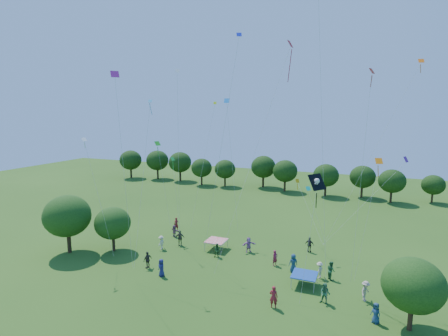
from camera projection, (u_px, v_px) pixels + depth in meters
near_tree_west at (67, 216)px, 38.69m from camera, size 5.13×5.13×6.58m
near_tree_north at (113, 223)px, 39.29m from camera, size 4.01×4.01×5.10m
near_tree_east at (413, 285)px, 24.80m from camera, size 4.30×4.30×5.42m
treeline at (296, 171)px, 68.85m from camera, size 88.01×8.77×6.77m
tent_red_stripe at (216, 241)px, 40.08m from camera, size 2.20×2.20×1.10m
tent_blue at (304, 275)px, 31.66m from camera, size 2.20×2.20×1.10m
crowd_person_0 at (376, 313)px, 26.05m from camera, size 0.87×0.83×1.59m
crowd_person_1 at (274, 297)px, 28.10m from camera, size 0.75×0.54×1.85m
crowd_person_2 at (331, 270)px, 32.91m from camera, size 0.84×0.99×1.77m
crowd_person_3 at (320, 270)px, 33.15m from camera, size 0.80×1.14×1.60m
crowd_person_4 at (180, 238)px, 41.30m from camera, size 1.18×0.88×1.84m
crowd_person_5 at (249, 245)px, 39.34m from camera, size 1.62×1.44×1.72m
crowd_person_6 at (161, 268)px, 33.54m from camera, size 0.96×0.81×1.71m
crowd_person_7 at (275, 258)px, 35.85m from camera, size 0.69×0.72×1.64m
crowd_person_8 at (325, 294)px, 28.68m from camera, size 0.93×0.61×1.76m
crowd_person_9 at (161, 243)px, 40.15m from camera, size 0.49×1.06×1.61m
crowd_person_10 at (310, 245)px, 39.33m from camera, size 1.08×0.61×1.74m
crowd_person_11 at (174, 231)px, 44.24m from camera, size 1.52×1.04×1.53m
crowd_person_12 at (293, 263)px, 34.43m from camera, size 1.03×0.91×1.84m
crowd_person_13 at (176, 224)px, 46.54m from camera, size 0.71×0.52×1.74m
crowd_person_14 at (217, 250)px, 37.95m from camera, size 0.86×0.74×1.54m
crowd_person_15 at (365, 291)px, 29.08m from camera, size 0.91×1.25×1.75m
crowd_person_16 at (148, 260)px, 35.29m from camera, size 0.72×1.10×1.73m
pirate_kite at (317, 183)px, 25.52m from camera, size 1.45×1.72×9.82m
red_high_kite at (279, 83)px, 32.38m from camera, size 5.09×7.19×20.96m
small_kite_0 at (395, 110)px, 36.04m from camera, size 8.70×4.25×19.71m
small_kite_1 at (375, 181)px, 29.13m from camera, size 1.68×1.42×10.56m
small_kite_2 at (321, 97)px, 26.30m from camera, size 2.08×2.59×23.50m
small_kite_3 at (159, 154)px, 44.05m from camera, size 2.31×1.00×10.70m
small_kite_4 at (229, 127)px, 41.57m from camera, size 2.22×1.13×15.95m
small_kite_5 at (393, 174)px, 37.08m from camera, size 8.01×3.78×9.70m
small_kite_6 at (178, 126)px, 38.62m from camera, size 0.66×0.71×18.93m
small_kite_7 at (311, 197)px, 37.83m from camera, size 2.49×0.59×6.35m
small_kite_8 at (367, 123)px, 28.07m from camera, size 0.86×1.10×17.77m
small_kite_9 at (301, 191)px, 41.88m from camera, size 3.99×4.45×6.29m
small_kite_10 at (207, 143)px, 43.82m from camera, size 2.16×3.61×15.64m
small_kite_11 at (174, 175)px, 39.18m from camera, size 0.58×1.02×9.38m
small_kite_12 at (227, 113)px, 32.54m from camera, size 4.61×1.92×21.23m
small_kite_13 at (119, 114)px, 29.72m from camera, size 0.75×1.36×17.75m
small_kite_14 at (91, 166)px, 34.86m from camera, size 3.58×0.69×11.82m
small_kite_15 at (146, 150)px, 32.75m from camera, size 0.50×3.26×15.51m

